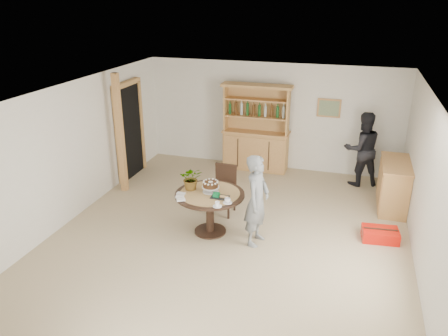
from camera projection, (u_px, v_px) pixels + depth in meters
ground at (230, 236)px, 7.62m from camera, size 7.00×7.00×0.00m
room_shell at (230, 141)px, 6.98m from camera, size 6.04×7.04×2.52m
doorway at (129, 129)px, 9.78m from camera, size 0.13×1.10×2.18m
pine_post at (120, 134)px, 8.95m from camera, size 0.12×0.12×2.50m
hutch at (256, 141)px, 10.32m from camera, size 1.62×0.54×2.04m
sideboard at (394, 185)px, 8.47m from camera, size 0.54×1.26×0.94m
dining_table at (210, 201)px, 7.53m from camera, size 1.20×1.20×0.76m
dining_chair at (224, 186)px, 8.29m from camera, size 0.44×0.44×0.95m
birthday_cake at (211, 185)px, 7.47m from camera, size 0.30×0.30×0.20m
flower_vase at (191, 178)px, 7.53m from camera, size 0.47×0.44×0.42m
gift_tray at (220, 196)px, 7.29m from camera, size 0.30×0.20×0.08m
coffee_cup_a at (227, 201)px, 7.10m from camera, size 0.15×0.15×0.09m
coffee_cup_b at (217, 205)px, 6.98m from camera, size 0.15×0.15×0.08m
napkins at (181, 197)px, 7.30m from camera, size 0.24×0.33×0.03m
teen_boy at (257, 200)px, 7.14m from camera, size 0.45×0.62×1.57m
adult_person at (362, 149)px, 9.41m from camera, size 0.97×0.87×1.64m
red_suitcase at (380, 235)px, 7.46m from camera, size 0.64×0.46×0.21m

